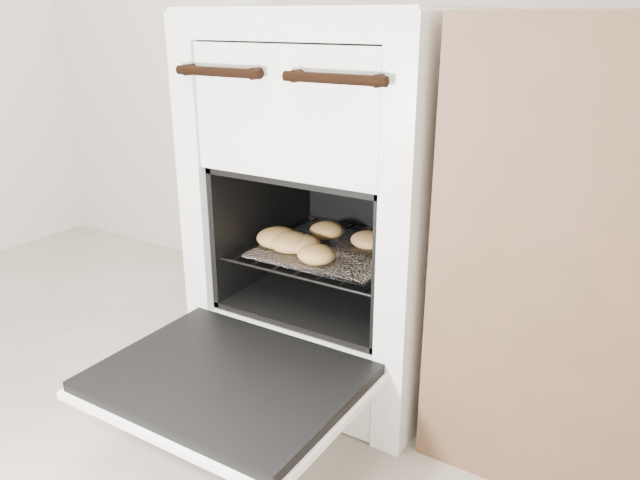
{
  "coord_description": "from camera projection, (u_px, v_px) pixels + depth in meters",
  "views": [
    {
      "loc": [
        0.89,
        -0.2,
        0.92
      ],
      "look_at": [
        0.14,
        1.02,
        0.4
      ],
      "focal_mm": 35.0,
      "sensor_mm": 36.0,
      "label": 1
    }
  ],
  "objects": [
    {
      "name": "oven_rack",
      "position": [
        337.0,
        250.0,
        1.6
      ],
      "size": [
        0.44,
        0.42,
        0.01
      ],
      "color": "black",
      "rests_on": "stove"
    },
    {
      "name": "stove",
      "position": [
        350.0,
        205.0,
        1.62
      ],
      "size": [
        0.6,
        0.67,
        0.93
      ],
      "color": "white",
      "rests_on": "ground"
    },
    {
      "name": "baked_rolls",
      "position": [
        309.0,
        241.0,
        1.57
      ],
      "size": [
        0.34,
        0.29,
        0.05
      ],
      "color": "tan",
      "rests_on": "foil_sheet"
    },
    {
      "name": "oven_door",
      "position": [
        228.0,
        381.0,
        1.29
      ],
      "size": [
        0.54,
        0.42,
        0.04
      ],
      "color": "black",
      "rests_on": "stove"
    },
    {
      "name": "foil_sheet",
      "position": [
        333.0,
        250.0,
        1.58
      ],
      "size": [
        0.34,
        0.3,
        0.01
      ],
      "primitive_type": "cube",
      "color": "white",
      "rests_on": "oven_rack"
    }
  ]
}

